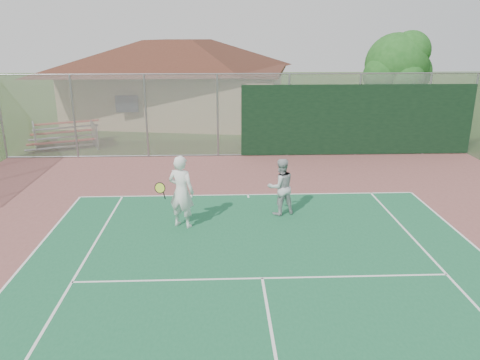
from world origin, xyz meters
The scene contains 6 objects.
back_fence centered at (2.11, 16.98, 1.67)m, with size 20.08×0.11×3.53m.
clubhouse centered at (-3.30, 25.86, 2.83)m, with size 14.23×10.74×5.58m.
bleachers centered at (-8.18, 19.04, 0.57)m, with size 3.51×2.73×1.09m.
tree centered at (8.21, 21.50, 3.44)m, with size 3.75×3.55×5.23m.
player_white_front centered at (-1.96, 9.36, 1.01)m, with size 1.14×0.77×2.02m.
player_grey_back centered at (0.85, 10.17, 0.84)m, with size 0.97×0.86×1.68m.
Camera 1 is at (-0.86, -2.65, 5.18)m, focal length 35.00 mm.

